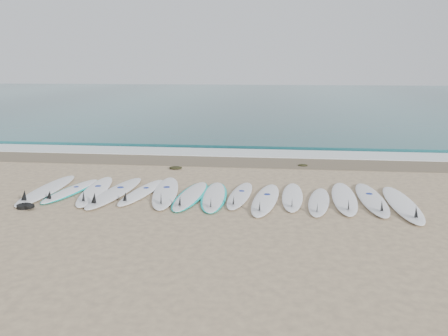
# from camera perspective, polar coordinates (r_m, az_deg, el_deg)

# --- Properties ---
(ground) EXTENTS (120.00, 120.00, 0.00)m
(ground) POSITION_cam_1_polar(r_m,az_deg,el_deg) (10.71, -1.18, -3.91)
(ground) COLOR tan
(ocean) EXTENTS (120.00, 55.00, 0.03)m
(ocean) POSITION_cam_1_polar(r_m,az_deg,el_deg) (42.77, 4.55, 9.11)
(ocean) COLOR #1C5458
(ocean) RESTS_ON ground
(wet_sand_band) EXTENTS (120.00, 1.80, 0.01)m
(wet_sand_band) POSITION_cam_1_polar(r_m,az_deg,el_deg) (14.65, 0.90, 0.86)
(wet_sand_band) COLOR brown
(wet_sand_band) RESTS_ON ground
(foam_band) EXTENTS (120.00, 1.40, 0.04)m
(foam_band) POSITION_cam_1_polar(r_m,az_deg,el_deg) (16.01, 1.38, 1.99)
(foam_band) COLOR silver
(foam_band) RESTS_ON ground
(wave_crest) EXTENTS (120.00, 1.00, 0.10)m
(wave_crest) POSITION_cam_1_polar(r_m,az_deg,el_deg) (17.47, 1.80, 3.06)
(wave_crest) COLOR #1C5458
(wave_crest) RESTS_ON ground
(surfboard_0) EXTENTS (0.62, 2.90, 0.37)m
(surfboard_0) POSITION_cam_1_polar(r_m,az_deg,el_deg) (12.02, -22.25, -2.67)
(surfboard_0) COLOR white
(surfboard_0) RESTS_ON ground
(surfboard_1) EXTENTS (0.94, 2.38, 0.29)m
(surfboard_1) POSITION_cam_1_polar(r_m,az_deg,el_deg) (11.80, -19.43, -2.82)
(surfboard_1) COLOR white
(surfboard_1) RESTS_ON ground
(surfboard_2) EXTENTS (0.94, 2.82, 0.35)m
(surfboard_2) POSITION_cam_1_polar(r_m,az_deg,el_deg) (11.53, -16.55, -2.89)
(surfboard_2) COLOR white
(surfboard_2) RESTS_ON ground
(surfboard_3) EXTENTS (0.92, 2.94, 0.37)m
(surfboard_3) POSITION_cam_1_polar(r_m,az_deg,el_deg) (11.25, -14.16, -3.13)
(surfboard_3) COLOR white
(surfboard_3) RESTS_ON ground
(surfboard_4) EXTENTS (0.87, 2.49, 0.31)m
(surfboard_4) POSITION_cam_1_polar(r_m,az_deg,el_deg) (11.17, -10.80, -3.12)
(surfboard_4) COLOR white
(surfboard_4) RESTS_ON ground
(surfboard_5) EXTENTS (1.01, 2.95, 0.37)m
(surfboard_5) POSITION_cam_1_polar(r_m,az_deg,el_deg) (11.02, -7.67, -3.18)
(surfboard_5) COLOR white
(surfboard_5) RESTS_ON ground
(surfboard_6) EXTENTS (0.81, 2.59, 0.32)m
(surfboard_6) POSITION_cam_1_polar(r_m,az_deg,el_deg) (10.74, -4.43, -3.63)
(surfboard_6) COLOR white
(surfboard_6) RESTS_ON ground
(surfboard_7) EXTENTS (0.75, 2.59, 0.32)m
(surfboard_7) POSITION_cam_1_polar(r_m,az_deg,el_deg) (10.65, -1.32, -3.73)
(surfboard_7) COLOR white
(surfboard_7) RESTS_ON ground
(surfboard_8) EXTENTS (0.73, 2.41, 0.30)m
(surfboard_8) POSITION_cam_1_polar(r_m,az_deg,el_deg) (10.73, 2.05, -3.59)
(surfboard_8) COLOR white
(surfboard_8) RESTS_ON ground
(surfboard_9) EXTENTS (0.87, 2.73, 0.34)m
(surfboard_9) POSITION_cam_1_polar(r_m,az_deg,el_deg) (10.41, 5.41, -4.13)
(surfboard_9) COLOR white
(surfboard_9) RESTS_ON ground
(surfboard_10) EXTENTS (0.64, 2.45, 0.31)m
(surfboard_10) POSITION_cam_1_polar(r_m,az_deg,el_deg) (10.73, 8.92, -3.74)
(surfboard_10) COLOR white
(surfboard_10) RESTS_ON ground
(surfboard_11) EXTENTS (0.82, 2.35, 0.29)m
(surfboard_11) POSITION_cam_1_polar(r_m,az_deg,el_deg) (10.47, 12.29, -4.34)
(surfboard_11) COLOR white
(surfboard_11) RESTS_ON ground
(surfboard_12) EXTENTS (0.76, 2.79, 0.35)m
(surfboard_12) POSITION_cam_1_polar(r_m,az_deg,el_deg) (10.86, 15.46, -3.82)
(surfboard_12) COLOR white
(surfboard_12) RESTS_ON ground
(surfboard_13) EXTENTS (0.59, 2.78, 0.36)m
(surfboard_13) POSITION_cam_1_polar(r_m,az_deg,el_deg) (10.96, 18.78, -3.89)
(surfboard_13) COLOR silver
(surfboard_13) RESTS_ON ground
(surfboard_14) EXTENTS (0.65, 2.89, 0.37)m
(surfboard_14) POSITION_cam_1_polar(r_m,az_deg,el_deg) (10.82, 22.33, -4.40)
(surfboard_14) COLOR white
(surfboard_14) RESTS_ON ground
(seaweed_near) EXTENTS (0.41, 0.32, 0.08)m
(seaweed_near) POSITION_cam_1_polar(r_m,az_deg,el_deg) (13.69, -6.33, 0.04)
(seaweed_near) COLOR black
(seaweed_near) RESTS_ON ground
(seaweed_far) EXTENTS (0.31, 0.24, 0.06)m
(seaweed_far) POSITION_cam_1_polar(r_m,az_deg,el_deg) (14.22, 10.25, 0.37)
(seaweed_far) COLOR black
(seaweed_far) RESTS_ON ground
(leash_coil) EXTENTS (0.46, 0.36, 0.11)m
(leash_coil) POSITION_cam_1_polar(r_m,az_deg,el_deg) (10.90, -24.52, -4.57)
(leash_coil) COLOR black
(leash_coil) RESTS_ON ground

